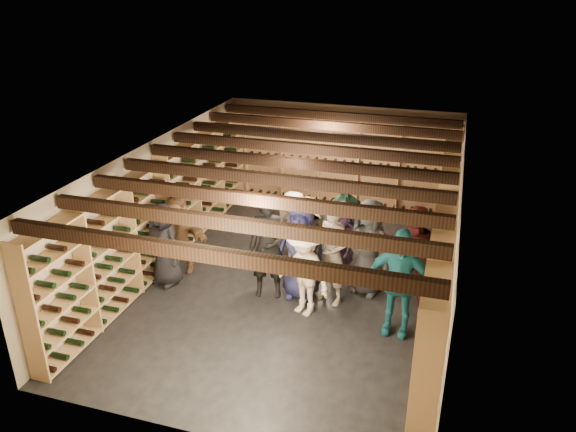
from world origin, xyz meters
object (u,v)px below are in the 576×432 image
at_px(person_2, 310,240).
at_px(person_9, 293,231).
at_px(person_0, 164,244).
at_px(person_8, 416,257).
at_px(person_3, 304,271).
at_px(person_12, 369,247).
at_px(person_6, 301,251).
at_px(person_10, 344,218).
at_px(crate_loose, 402,251).
at_px(person_5, 178,233).
at_px(person_1, 269,247).
at_px(crate_stack_right, 292,210).
at_px(person_4, 398,282).
at_px(person_11, 340,242).
at_px(person_7, 332,254).
at_px(crate_stack_left, 307,233).

distance_m(person_2, person_9, 0.56).
distance_m(person_0, person_8, 4.40).
height_order(person_3, person_12, person_12).
distance_m(person_6, person_9, 1.01).
relative_size(person_2, person_10, 1.05).
bearing_deg(person_10, person_9, -154.43).
bearing_deg(crate_loose, person_8, -78.39).
xyz_separation_m(person_2, person_10, (0.36, 1.26, -0.04)).
distance_m(person_5, person_8, 4.36).
bearing_deg(person_0, person_1, 24.09).
bearing_deg(person_8, person_12, -164.99).
bearing_deg(person_10, person_12, -85.44).
xyz_separation_m(crate_stack_right, person_12, (2.15, -2.57, 0.62)).
bearing_deg(crate_stack_right, person_2, -66.63).
bearing_deg(person_9, person_3, -63.16).
bearing_deg(person_6, person_2, 82.78).
bearing_deg(person_4, crate_stack_right, 130.76).
bearing_deg(person_11, person_10, 108.14).
bearing_deg(person_2, crate_stack_right, 114.06).
relative_size(person_1, person_12, 1.07).
height_order(person_1, person_6, person_1).
bearing_deg(crate_loose, person_7, -115.52).
height_order(person_2, person_5, person_2).
bearing_deg(crate_loose, person_11, -127.08).
bearing_deg(person_6, crate_loose, 47.32).
relative_size(person_2, person_6, 0.93).
xyz_separation_m(crate_stack_left, person_7, (0.93, -1.84, 0.56)).
height_order(crate_stack_left, person_7, person_7).
bearing_deg(person_7, person_5, -160.38).
height_order(crate_loose, person_6, person_6).
xyz_separation_m(person_5, person_6, (2.45, -0.25, 0.12)).
distance_m(person_3, person_4, 1.52).
height_order(person_5, person_12, person_12).
bearing_deg(person_11, person_1, -131.58).
bearing_deg(person_11, crate_stack_right, 134.15).
bearing_deg(person_9, crate_stack_left, 92.34).
xyz_separation_m(crate_stack_right, person_9, (0.66, -2.13, 0.52)).
distance_m(person_1, person_9, 1.07).
bearing_deg(person_12, person_0, -149.54).
relative_size(crate_stack_right, person_7, 0.30).
bearing_deg(person_2, person_10, 74.89).
bearing_deg(person_6, person_3, -74.14).
distance_m(person_8, person_11, 1.42).
xyz_separation_m(crate_stack_right, person_8, (2.96, -2.71, 0.62)).
relative_size(person_1, person_4, 1.04).
relative_size(person_1, person_3, 1.19).
relative_size(person_4, person_6, 1.03).
distance_m(person_2, person_4, 2.06).
xyz_separation_m(crate_loose, person_4, (0.18, -2.66, 0.81)).
bearing_deg(person_12, person_11, 173.73).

